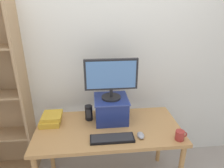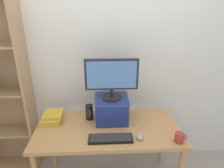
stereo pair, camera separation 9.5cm
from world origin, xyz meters
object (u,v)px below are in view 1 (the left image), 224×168
(keyboard, at_px, (112,138))
(coffee_mug, at_px, (180,135))
(riser_box, at_px, (111,108))
(desk, at_px, (108,134))
(desk_speaker, at_px, (89,113))
(book_stack, at_px, (51,119))
(computer_monitor, at_px, (111,77))
(computer_mouse, at_px, (141,135))

(keyboard, bearing_deg, coffee_mug, -5.62)
(riser_box, bearing_deg, keyboard, -94.21)
(desk, xyz_separation_m, desk_speaker, (-0.19, 0.16, 0.16))
(book_stack, bearing_deg, coffee_mug, -18.43)
(book_stack, bearing_deg, desk, -13.65)
(computer_monitor, distance_m, coffee_mug, 0.84)
(keyboard, bearing_deg, desk_speaker, 120.05)
(riser_box, relative_size, keyboard, 0.87)
(computer_monitor, distance_m, computer_mouse, 0.62)
(computer_monitor, height_order, book_stack, computer_monitor)
(computer_monitor, height_order, desk_speaker, computer_monitor)
(computer_mouse, relative_size, desk_speaker, 0.64)
(coffee_mug, bearing_deg, computer_monitor, 145.42)
(riser_box, bearing_deg, computer_monitor, -90.00)
(computer_mouse, xyz_separation_m, desk_speaker, (-0.48, 0.35, 0.06))
(riser_box, xyz_separation_m, computer_mouse, (0.24, -0.33, -0.11))
(desk, relative_size, riser_box, 4.13)
(riser_box, xyz_separation_m, book_stack, (-0.62, -0.00, -0.09))
(riser_box, xyz_separation_m, desk_speaker, (-0.24, 0.02, -0.05))
(computer_mouse, bearing_deg, keyboard, -177.46)
(computer_monitor, xyz_separation_m, computer_mouse, (0.24, -0.33, -0.46))
(keyboard, distance_m, coffee_mug, 0.62)
(riser_box, bearing_deg, computer_mouse, -54.01)
(riser_box, distance_m, computer_mouse, 0.43)
(keyboard, height_order, coffee_mug, coffee_mug)
(book_stack, relative_size, coffee_mug, 2.12)
(keyboard, relative_size, coffee_mug, 3.65)
(computer_monitor, height_order, keyboard, computer_monitor)
(desk, distance_m, desk_speaker, 0.30)
(riser_box, distance_m, computer_monitor, 0.35)
(desk_speaker, bearing_deg, computer_mouse, -36.38)
(desk, height_order, desk_speaker, desk_speaker)
(keyboard, distance_m, desk_speaker, 0.43)
(riser_box, height_order, coffee_mug, riser_box)
(computer_monitor, xyz_separation_m, keyboard, (-0.03, -0.34, -0.47))
(desk, relative_size, computer_monitor, 2.73)
(computer_monitor, distance_m, desk_speaker, 0.47)
(book_stack, bearing_deg, riser_box, 0.24)
(desk, bearing_deg, computer_monitor, 73.32)
(book_stack, distance_m, desk_speaker, 0.39)
(computer_mouse, height_order, coffee_mug, coffee_mug)
(desk_speaker, bearing_deg, book_stack, -176.80)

